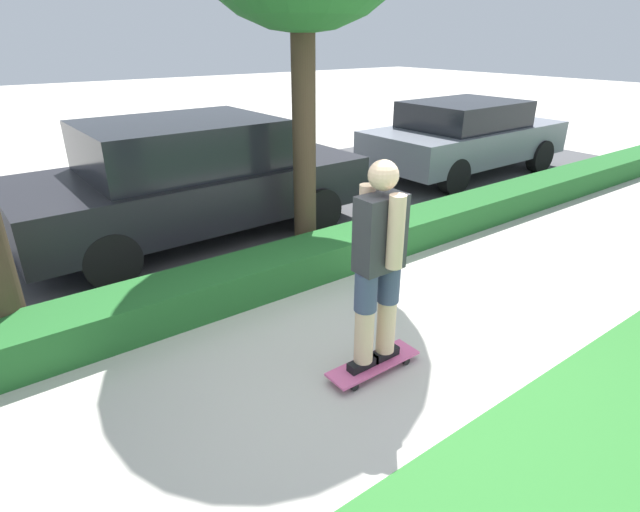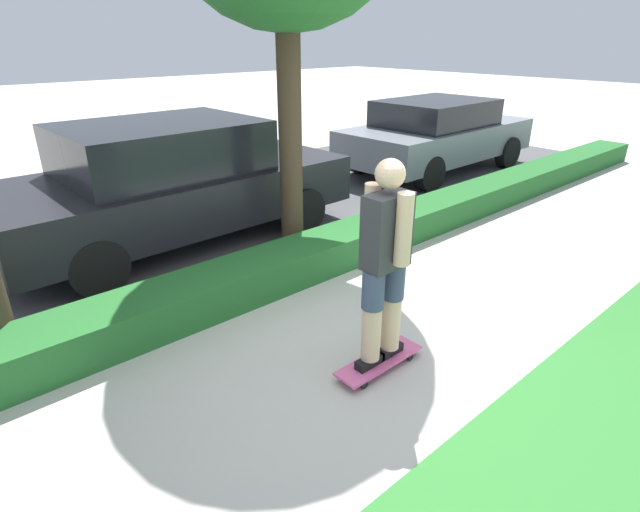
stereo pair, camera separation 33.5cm
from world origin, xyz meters
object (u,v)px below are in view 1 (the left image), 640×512
(parked_car_rear, at_px, (465,136))
(skater_person, at_px, (379,263))
(skateboard, at_px, (373,364))
(parked_car_middle, at_px, (190,178))

(parked_car_rear, bearing_deg, skater_person, -147.97)
(skater_person, xyz_separation_m, parked_car_rear, (5.63, 3.69, -0.24))
(skater_person, height_order, parked_car_rear, skater_person)
(skateboard, relative_size, parked_car_middle, 0.18)
(skateboard, xyz_separation_m, parked_car_rear, (5.63, 3.69, 0.65))
(skateboard, distance_m, skater_person, 0.89)
(skater_person, distance_m, parked_car_middle, 3.70)
(parked_car_middle, height_order, parked_car_rear, parked_car_middle)
(skateboard, bearing_deg, parked_car_rear, 33.24)
(skater_person, bearing_deg, parked_car_rear, 33.24)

